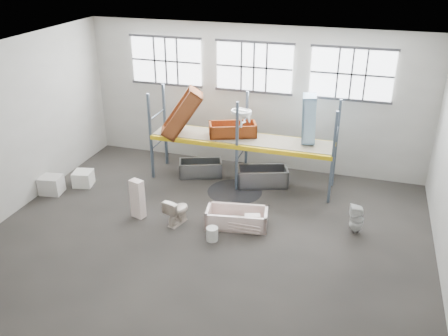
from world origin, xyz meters
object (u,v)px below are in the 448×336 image
at_px(bathtub_beige, 237,218).
at_px(steel_tub_right, 262,177).
at_px(toilet_beige, 177,211).
at_px(bucket, 212,234).
at_px(steel_tub_left, 201,168).
at_px(carton_near, 51,185).
at_px(cistern_tall, 138,199).
at_px(toilet_white, 357,219).
at_px(rust_tub_flat, 233,129).
at_px(blue_tub_upright, 309,119).

height_order(bathtub_beige, steel_tub_right, steel_tub_right).
distance_m(toilet_beige, bucket, 1.37).
bearing_deg(steel_tub_left, carton_near, -147.77).
bearing_deg(cistern_tall, steel_tub_left, 93.07).
distance_m(toilet_white, steel_tub_left, 5.80).
distance_m(steel_tub_left, carton_near, 4.96).
relative_size(toilet_white, steel_tub_left, 0.58).
distance_m(steel_tub_right, carton_near, 6.91).
bearing_deg(bucket, carton_near, 169.63).
bearing_deg(steel_tub_right, rust_tub_flat, 173.03).
height_order(cistern_tall, steel_tub_left, cistern_tall).
height_order(toilet_white, blue_tub_upright, blue_tub_upright).
height_order(steel_tub_right, bucket, steel_tub_right).
relative_size(toilet_beige, rust_tub_flat, 0.54).
relative_size(blue_tub_upright, carton_near, 2.21).
distance_m(bathtub_beige, toilet_white, 3.35).
distance_m(toilet_white, carton_near, 9.59).
relative_size(bathtub_beige, steel_tub_right, 1.04).
height_order(bathtub_beige, carton_near, carton_near).
relative_size(steel_tub_left, rust_tub_flat, 0.96).
distance_m(rust_tub_flat, blue_tub_upright, 2.52).
xyz_separation_m(rust_tub_flat, carton_near, (-5.33, -2.70, -1.53)).
distance_m(toilet_white, blue_tub_upright, 3.56).
height_order(bathtub_beige, rust_tub_flat, rust_tub_flat).
height_order(toilet_beige, rust_tub_flat, rust_tub_flat).
distance_m(toilet_white, rust_tub_flat, 4.99).
height_order(blue_tub_upright, carton_near, blue_tub_upright).
height_order(bucket, carton_near, carton_near).
xyz_separation_m(toilet_beige, steel_tub_left, (-0.41, 3.18, -0.14)).
height_order(cistern_tall, bucket, cistern_tall).
bearing_deg(steel_tub_left, toilet_white, -21.79).
distance_m(steel_tub_left, steel_tub_right, 2.22).
relative_size(cistern_tall, rust_tub_flat, 0.78).
relative_size(steel_tub_left, carton_near, 2.17).
bearing_deg(steel_tub_left, steel_tub_right, -2.08).
relative_size(toilet_beige, cistern_tall, 0.69).
distance_m(toilet_beige, blue_tub_upright, 5.03).
distance_m(bathtub_beige, steel_tub_left, 3.50).
bearing_deg(blue_tub_upright, bathtub_beige, -116.27).
bearing_deg(steel_tub_right, cistern_tall, -134.55).
height_order(bathtub_beige, bucket, bathtub_beige).
bearing_deg(steel_tub_left, bathtub_beige, -53.18).
bearing_deg(bucket, toilet_beige, 156.62).
height_order(toilet_beige, cistern_tall, cistern_tall).
relative_size(rust_tub_flat, bucket, 4.01).
xyz_separation_m(toilet_beige, bucket, (1.24, -0.54, -0.22)).
bearing_deg(carton_near, bathtub_beige, -1.45).
xyz_separation_m(cistern_tall, steel_tub_right, (3.04, 3.09, -0.29)).
height_order(cistern_tall, rust_tub_flat, rust_tub_flat).
relative_size(bucket, carton_near, 0.56).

